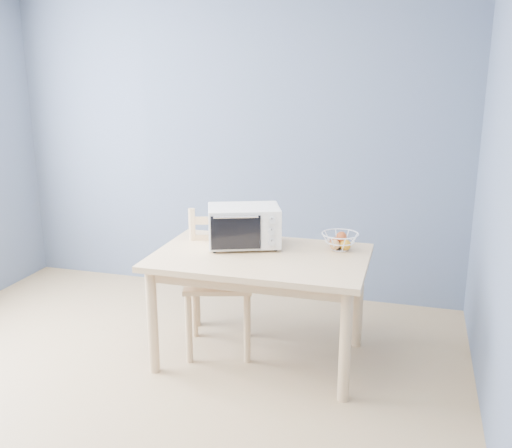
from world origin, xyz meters
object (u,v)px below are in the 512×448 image
(dining_table, at_px, (260,269))
(toaster_oven, at_px, (241,226))
(fruit_basket, at_px, (340,241))
(dining_chair, at_px, (219,282))

(dining_table, distance_m, toaster_oven, 0.33)
(dining_table, relative_size, toaster_oven, 2.48)
(dining_table, distance_m, fruit_basket, 0.57)
(fruit_basket, xyz_separation_m, dining_chair, (-0.81, -0.15, -0.33))
(dining_table, height_order, toaster_oven, toaster_oven)
(fruit_basket, relative_size, dining_chair, 0.34)
(dining_table, distance_m, dining_chair, 0.38)
(dining_table, relative_size, fruit_basket, 4.24)
(dining_table, relative_size, dining_chair, 1.43)
(dining_chair, bearing_deg, toaster_oven, -3.50)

